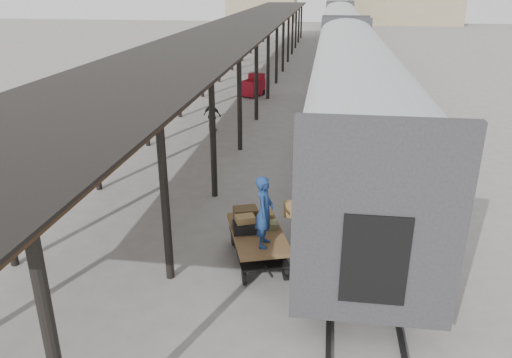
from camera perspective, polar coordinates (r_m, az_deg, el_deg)
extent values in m
plane|color=slate|center=(13.95, -1.94, -7.15)|extent=(160.00, 160.00, 0.00)
cube|color=silver|center=(20.47, 10.92, 9.69)|extent=(3.00, 24.00, 2.90)
cube|color=#28282B|center=(9.17, 13.63, -5.73)|extent=(3.04, 0.22, 3.50)
cube|color=black|center=(20.29, 6.71, 12.41)|extent=(0.04, 22.08, 0.65)
cube|color=black|center=(20.88, 10.59, 5.13)|extent=(2.55, 23.04, 0.50)
cube|color=silver|center=(46.22, 9.70, 16.30)|extent=(3.00, 24.00, 2.90)
cube|color=#28282B|center=(34.39, 10.04, 14.50)|extent=(3.04, 0.22, 3.50)
cube|color=black|center=(46.14, 7.79, 17.52)|extent=(0.04, 22.08, 0.65)
cube|color=black|center=(46.41, 9.56, 14.21)|extent=(2.55, 23.04, 0.50)
cube|color=silver|center=(72.15, 9.34, 18.17)|extent=(3.00, 24.00, 2.90)
cube|color=#28282B|center=(60.28, 9.46, 17.52)|extent=(3.04, 0.22, 3.50)
cube|color=black|center=(72.10, 8.11, 18.95)|extent=(0.04, 22.08, 0.65)
cube|color=black|center=(72.27, 9.25, 16.83)|extent=(2.55, 23.04, 0.50)
cube|color=black|center=(12.41, 6.44, -0.11)|extent=(0.50, 1.70, 2.00)
imported|color=silver|center=(12.46, 6.41, -0.69)|extent=(0.72, 0.89, 1.72)
cube|color=olive|center=(12.58, 4.45, -3.44)|extent=(0.57, 0.25, 0.42)
cube|color=#422B19|center=(36.56, -0.77, 17.43)|extent=(4.60, 64.00, 0.18)
cube|color=black|center=(36.55, -0.77, 17.62)|extent=(4.90, 64.30, 0.06)
cylinder|color=black|center=(37.13, -3.98, 14.35)|extent=(0.20, 0.20, 4.00)
cylinder|color=black|center=(67.62, 1.65, 17.70)|extent=(0.20, 0.20, 4.00)
cylinder|color=black|center=(7.75, -22.19, -17.82)|extent=(0.20, 0.20, 4.00)
cylinder|color=black|center=(36.51, 2.53, 14.25)|extent=(0.20, 0.20, 4.00)
cylinder|color=black|center=(67.29, 5.29, 17.60)|extent=(0.20, 0.20, 4.00)
cube|color=black|center=(46.51, 8.59, 13.24)|extent=(0.10, 150.00, 0.12)
cube|color=black|center=(46.54, 10.41, 13.14)|extent=(0.10, 150.00, 0.12)
cube|color=tan|center=(94.89, 0.73, 19.47)|extent=(12.00, 8.00, 6.00)
cube|color=brown|center=(12.65, 0.18, -6.26)|extent=(1.94, 2.67, 0.12)
cube|color=black|center=(12.82, 0.18, -7.64)|extent=(1.82, 2.55, 0.06)
cylinder|color=black|center=(12.07, -1.37, -11.06)|extent=(0.20, 0.40, 0.40)
cylinder|color=black|center=(12.24, 3.34, -10.59)|extent=(0.20, 0.40, 0.40)
cylinder|color=black|center=(13.69, -2.62, -6.81)|extent=(0.20, 0.40, 0.40)
cylinder|color=black|center=(13.84, 1.51, -6.46)|extent=(0.20, 0.40, 0.40)
cube|color=#323234|center=(13.02, -1.25, -4.62)|extent=(0.69, 0.58, 0.20)
cube|color=olive|center=(13.23, 0.82, -4.18)|extent=(0.58, 0.44, 0.19)
cube|color=black|center=(12.55, -1.17, -5.52)|extent=(0.73, 0.60, 0.25)
cube|color=brown|center=(12.75, 1.38, -5.28)|extent=(0.54, 0.44, 0.17)
cube|color=#48351C|center=(12.88, -1.21, -3.78)|extent=(0.71, 0.62, 0.22)
cube|color=olive|center=(12.49, -1.25, -4.62)|extent=(0.56, 0.49, 0.19)
cube|color=maroon|center=(31.56, -0.32, 10.45)|extent=(1.41, 1.76, 0.92)
cube|color=maroon|center=(31.80, 0.05, 11.65)|extent=(1.03, 0.89, 0.36)
cylinder|color=black|center=(31.37, -1.49, 9.66)|extent=(0.25, 0.39, 0.37)
cylinder|color=black|center=(30.97, -0.18, 9.51)|extent=(0.25, 0.39, 0.37)
cylinder|color=black|center=(32.31, -0.46, 10.03)|extent=(0.25, 0.39, 0.37)
cylinder|color=black|center=(31.92, 0.83, 9.88)|extent=(0.25, 0.39, 0.37)
imported|color=navy|center=(11.62, 0.97, -3.75)|extent=(0.45, 0.66, 1.75)
imported|color=black|center=(23.99, -5.02, 7.24)|extent=(0.96, 0.60, 1.53)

